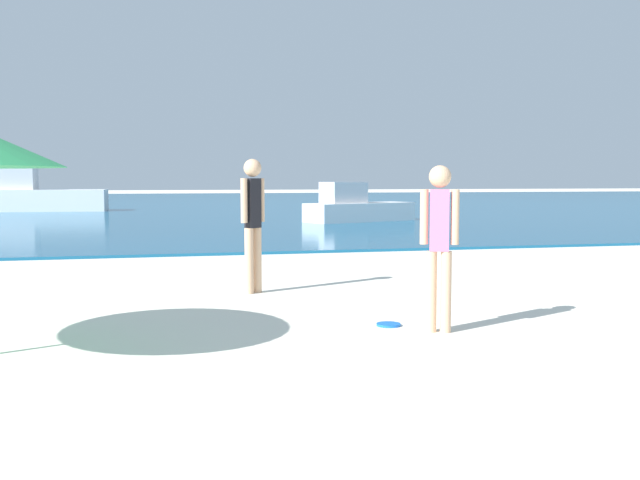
{
  "coord_description": "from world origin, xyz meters",
  "views": [
    {
      "loc": [
        -1.78,
        -0.25,
        1.51
      ],
      "look_at": [
        0.31,
        8.38,
        0.77
      ],
      "focal_mm": 41.26,
      "sensor_mm": 36.0,
      "label": 1
    }
  ],
  "objects_px": {
    "frisbee": "(389,325)",
    "boat_near": "(356,208)",
    "person_distant": "(253,217)",
    "boat_far": "(31,195)",
    "person_standing": "(439,238)"
  },
  "relations": [
    {
      "from": "person_standing",
      "to": "boat_far",
      "type": "height_order",
      "value": "boat_far"
    },
    {
      "from": "person_distant",
      "to": "person_standing",
      "type": "bearing_deg",
      "value": -101.28
    },
    {
      "from": "person_distant",
      "to": "boat_far",
      "type": "distance_m",
      "value": 26.16
    },
    {
      "from": "person_distant",
      "to": "boat_far",
      "type": "xyz_separation_m",
      "value": [
        -6.24,
        25.4,
        -0.23
      ]
    },
    {
      "from": "person_standing",
      "to": "boat_far",
      "type": "xyz_separation_m",
      "value": [
        -7.65,
        28.31,
        -0.16
      ]
    },
    {
      "from": "frisbee",
      "to": "boat_far",
      "type": "xyz_separation_m",
      "value": [
        -7.27,
        27.9,
        0.76
      ]
    },
    {
      "from": "frisbee",
      "to": "boat_near",
      "type": "bearing_deg",
      "value": 74.63
    },
    {
      "from": "boat_far",
      "to": "boat_near",
      "type": "bearing_deg",
      "value": -39.53
    },
    {
      "from": "person_standing",
      "to": "boat_far",
      "type": "relative_size",
      "value": 0.27
    },
    {
      "from": "frisbee",
      "to": "boat_near",
      "type": "xyz_separation_m",
      "value": [
        4.65,
        16.93,
        0.51
      ]
    },
    {
      "from": "person_distant",
      "to": "boat_far",
      "type": "height_order",
      "value": "boat_far"
    },
    {
      "from": "person_standing",
      "to": "frisbee",
      "type": "bearing_deg",
      "value": 155.01
    },
    {
      "from": "frisbee",
      "to": "person_distant",
      "type": "distance_m",
      "value": 2.88
    },
    {
      "from": "person_standing",
      "to": "person_distant",
      "type": "distance_m",
      "value": 3.23
    },
    {
      "from": "person_distant",
      "to": "boat_near",
      "type": "height_order",
      "value": "person_distant"
    }
  ]
}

